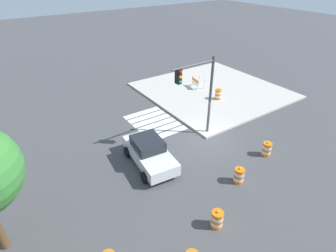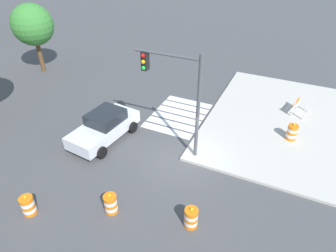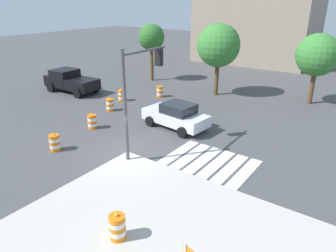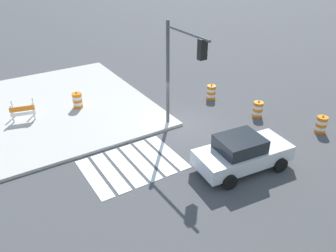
{
  "view_description": "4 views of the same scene",
  "coord_description": "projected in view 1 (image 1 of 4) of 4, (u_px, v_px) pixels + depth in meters",
  "views": [
    {
      "loc": [
        -11.48,
        11.05,
        10.56
      ],
      "look_at": [
        1.78,
        2.02,
        0.88
      ],
      "focal_mm": 29.0,
      "sensor_mm": 36.0,
      "label": 1
    },
    {
      "loc": [
        -10.77,
        -4.32,
        10.07
      ],
      "look_at": [
        1.43,
        1.35,
        0.89
      ],
      "focal_mm": 31.4,
      "sensor_mm": 36.0,
      "label": 2
    },
    {
      "loc": [
        10.47,
        -10.83,
        7.7
      ],
      "look_at": [
        1.9,
        1.08,
        1.71
      ],
      "focal_mm": 33.54,
      "sensor_mm": 36.0,
      "label": 3
    },
    {
      "loc": [
        9.45,
        13.52,
        9.21
      ],
      "look_at": [
        2.32,
        2.15,
        1.69
      ],
      "focal_mm": 36.77,
      "sensor_mm": 36.0,
      "label": 4
    }
  ],
  "objects": [
    {
      "name": "ground_plane",
      "position": [
        206.0,
        139.0,
        18.9
      ],
      "size": [
        120.0,
        120.0,
        0.0
      ],
      "primitive_type": "plane",
      "color": "#474749"
    },
    {
      "name": "sidewalk_corner",
      "position": [
        212.0,
        90.0,
        26.0
      ],
      "size": [
        12.0,
        12.0,
        0.15
      ],
      "primitive_type": "cube",
      "color": "#BCB7AD",
      "rests_on": "ground"
    },
    {
      "name": "crosswalk_stripes",
      "position": [
        154.0,
        123.0,
        20.86
      ],
      "size": [
        4.35,
        3.2,
        0.02
      ],
      "color": "silver",
      "rests_on": "ground"
    },
    {
      "name": "sports_car",
      "position": [
        149.0,
        152.0,
        16.27
      ],
      "size": [
        4.47,
        2.48,
        1.63
      ],
      "color": "silver",
      "rests_on": "ground"
    },
    {
      "name": "traffic_barrel_near_corner",
      "position": [
        217.0,
        219.0,
        12.45
      ],
      "size": [
        0.56,
        0.56,
        1.02
      ],
      "color": "orange",
      "rests_on": "ground"
    },
    {
      "name": "traffic_barrel_median_near",
      "position": [
        239.0,
        175.0,
        15.01
      ],
      "size": [
        0.56,
        0.56,
        1.02
      ],
      "color": "orange",
      "rests_on": "ground"
    },
    {
      "name": "traffic_barrel_far_curb",
      "position": [
        267.0,
        149.0,
        17.14
      ],
      "size": [
        0.56,
        0.56,
        1.02
      ],
      "color": "orange",
      "rests_on": "ground"
    },
    {
      "name": "traffic_barrel_on_sidewalk",
      "position": [
        218.0,
        94.0,
        23.94
      ],
      "size": [
        0.56,
        0.56,
        1.02
      ],
      "color": "orange",
      "rests_on": "sidewalk_corner"
    },
    {
      "name": "construction_barricade",
      "position": [
        197.0,
        82.0,
        26.08
      ],
      "size": [
        1.38,
        1.04,
        1.0
      ],
      "color": "silver",
      "rests_on": "sidewalk_corner"
    },
    {
      "name": "traffic_light_pole",
      "position": [
        198.0,
        86.0,
        17.03
      ],
      "size": [
        0.47,
        3.29,
        5.5
      ],
      "color": "#4C4C51",
      "rests_on": "sidewalk_corner"
    }
  ]
}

